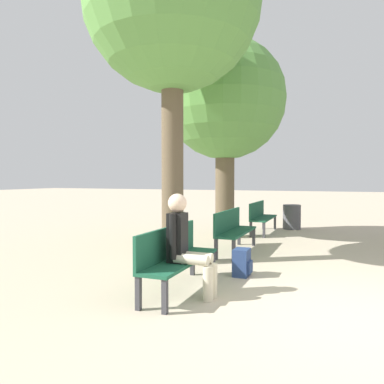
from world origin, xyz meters
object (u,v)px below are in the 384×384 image
tree_row_1 (225,101)px  trash_bin (292,217)px  bench_row_1 (233,228)px  bench_row_2 (261,215)px  tree_row_0 (172,5)px  bench_row_0 (175,254)px  person_seated (186,243)px  backpack (242,263)px

tree_row_1 → trash_bin: tree_row_1 is taller
bench_row_1 → bench_row_2: (0.00, 2.83, 0.00)m
bench_row_1 → tree_row_0: tree_row_0 is taller
bench_row_0 → person_seated: person_seated is taller
tree_row_1 → person_seated: bearing=-79.0°
bench_row_0 → bench_row_1: size_ratio=1.00×
bench_row_2 → person_seated: bearing=-87.8°
bench_row_1 → bench_row_2: size_ratio=1.00×
backpack → trash_bin: bearing=89.4°
bench_row_0 → trash_bin: (0.70, 6.76, -0.14)m
tree_row_0 → bench_row_1: bearing=63.7°
tree_row_0 → tree_row_1: size_ratio=1.21×
person_seated → trash_bin: bearing=86.1°
tree_row_0 → backpack: size_ratio=14.50×
tree_row_0 → backpack: tree_row_0 is taller
bench_row_0 → bench_row_1: bearing=90.0°
bench_row_2 → backpack: (0.65, -4.60, -0.29)m
bench_row_1 → tree_row_1: size_ratio=0.35×
bench_row_2 → tree_row_0: tree_row_0 is taller
bench_row_1 → trash_bin: bearing=79.9°
person_seated → trash_bin: (0.48, 6.92, -0.33)m
tree_row_1 → trash_bin: size_ratio=6.98×
bench_row_2 → backpack: size_ratio=4.19×
person_seated → trash_bin: size_ratio=1.82×
bench_row_2 → bench_row_1: bearing=-90.0°
bench_row_2 → trash_bin: bench_row_2 is taller
bench_row_0 → person_seated: size_ratio=1.34×
person_seated → tree_row_1: bearing=101.0°
bench_row_2 → trash_bin: 1.31m
bench_row_2 → backpack: bench_row_2 is taller
trash_bin → backpack: bearing=-90.6°
person_seated → bench_row_1: bearing=94.3°
bench_row_0 → person_seated: 0.34m
backpack → tree_row_1: bearing=110.9°
bench_row_0 → backpack: 1.28m
bench_row_1 → tree_row_0: bearing=-116.3°
bench_row_2 → backpack: bearing=-82.0°
bench_row_0 → tree_row_0: tree_row_0 is taller
bench_row_0 → tree_row_1: 5.48m
person_seated → backpack: (0.42, 1.22, -0.48)m
bench_row_0 → tree_row_1: (-0.69, 4.57, 2.94)m
bench_row_0 → tree_row_0: size_ratio=0.29×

